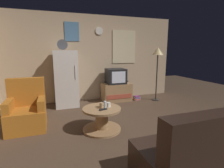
% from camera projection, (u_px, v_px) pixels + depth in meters
% --- Properties ---
extents(ground_plane, '(12.00, 12.00, 0.00)m').
position_uv_depth(ground_plane, '(124.00, 133.00, 3.17)').
color(ground_plane, '#4C3828').
extents(wall_with_art, '(5.20, 0.12, 2.52)m').
position_uv_depth(wall_with_art, '(93.00, 58.00, 5.21)').
color(wall_with_art, tan).
rests_on(wall_with_art, ground_plane).
extents(fridge, '(0.60, 0.62, 1.77)m').
position_uv_depth(fridge, '(66.00, 79.00, 4.64)').
color(fridge, silver).
rests_on(fridge, ground_plane).
extents(tv_stand, '(0.84, 0.53, 0.53)m').
position_uv_depth(tv_stand, '(116.00, 92.00, 5.22)').
color(tv_stand, '#9E754C').
rests_on(tv_stand, ground_plane).
extents(crt_tv, '(0.54, 0.51, 0.44)m').
position_uv_depth(crt_tv, '(116.00, 76.00, 5.12)').
color(crt_tv, black).
rests_on(crt_tv, tv_stand).
extents(standing_lamp, '(0.32, 0.32, 1.59)m').
position_uv_depth(standing_lamp, '(158.00, 55.00, 5.07)').
color(standing_lamp, '#332D28').
rests_on(standing_lamp, ground_plane).
extents(coffee_table, '(0.72, 0.72, 0.44)m').
position_uv_depth(coffee_table, '(102.00, 119.00, 3.26)').
color(coffee_table, '#9E754C').
rests_on(coffee_table, ground_plane).
extents(wine_glass, '(0.05, 0.05, 0.15)m').
position_uv_depth(wine_glass, '(105.00, 105.00, 3.15)').
color(wine_glass, silver).
rests_on(wine_glass, coffee_table).
extents(mug_ceramic_white, '(0.08, 0.08, 0.09)m').
position_uv_depth(mug_ceramic_white, '(108.00, 105.00, 3.26)').
color(mug_ceramic_white, silver).
rests_on(mug_ceramic_white, coffee_table).
extents(mug_ceramic_tan, '(0.08, 0.08, 0.09)m').
position_uv_depth(mug_ceramic_tan, '(101.00, 105.00, 3.25)').
color(mug_ceramic_tan, tan).
rests_on(mug_ceramic_tan, coffee_table).
extents(remote_control, '(0.16, 0.08, 0.02)m').
position_uv_depth(remote_control, '(103.00, 109.00, 3.11)').
color(remote_control, black).
rests_on(remote_control, coffee_table).
extents(armchair, '(0.68, 0.68, 0.96)m').
position_uv_depth(armchair, '(27.00, 111.00, 3.34)').
color(armchair, '#B2661E').
rests_on(armchair, ground_plane).
extents(couch, '(1.70, 0.80, 0.92)m').
position_uv_depth(couch, '(212.00, 153.00, 2.00)').
color(couch, black).
rests_on(couch, ground_plane).
extents(book_stack, '(0.22, 0.17, 0.12)m').
position_uv_depth(book_stack, '(137.00, 98.00, 5.33)').
color(book_stack, '#C76A78').
rests_on(book_stack, ground_plane).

